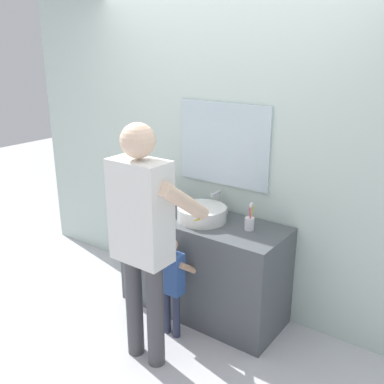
% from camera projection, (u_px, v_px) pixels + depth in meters
% --- Properties ---
extents(ground_plane, '(14.00, 14.00, 0.00)m').
position_uv_depth(ground_plane, '(181.00, 327.00, 3.44)').
color(ground_plane, silver).
extents(back_wall, '(4.40, 0.10, 2.70)m').
position_uv_depth(back_wall, '(227.00, 145.00, 3.49)').
color(back_wall, silver).
rests_on(back_wall, ground).
extents(vanity_cabinet, '(1.33, 0.54, 0.81)m').
position_uv_depth(vanity_cabinet, '(203.00, 266.00, 3.54)').
color(vanity_cabinet, '#4C5156').
rests_on(vanity_cabinet, ground).
extents(sink_basin, '(0.38, 0.38, 0.11)m').
position_uv_depth(sink_basin, '(202.00, 213.00, 3.38)').
color(sink_basin, silver).
rests_on(sink_basin, vanity_cabinet).
extents(faucet, '(0.18, 0.14, 0.18)m').
position_uv_depth(faucet, '(218.00, 202.00, 3.55)').
color(faucet, '#B7BABF').
rests_on(faucet, vanity_cabinet).
extents(toothbrush_cup, '(0.07, 0.07, 0.21)m').
position_uv_depth(toothbrush_cup, '(249.00, 223.00, 3.21)').
color(toothbrush_cup, silver).
rests_on(toothbrush_cup, vanity_cabinet).
extents(soap_bottle, '(0.06, 0.06, 0.16)m').
position_uv_depth(soap_bottle, '(162.00, 202.00, 3.59)').
color(soap_bottle, '#B27FC6').
rests_on(soap_bottle, vanity_cabinet).
extents(child_toddler, '(0.25, 0.25, 0.80)m').
position_uv_depth(child_toddler, '(172.00, 278.00, 3.21)').
color(child_toddler, '#2D334C').
rests_on(child_toddler, ground).
extents(adult_parent, '(0.52, 0.55, 1.67)m').
position_uv_depth(adult_parent, '(143.00, 226.00, 2.81)').
color(adult_parent, '#47474C').
rests_on(adult_parent, ground).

